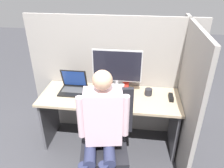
{
  "coord_description": "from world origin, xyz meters",
  "views": [
    {
      "loc": [
        0.32,
        -1.9,
        2.09
      ],
      "look_at": [
        0.05,
        0.15,
        0.97
      ],
      "focal_mm": 35.0,
      "sensor_mm": 36.0,
      "label": 1
    }
  ],
  "objects_px": {
    "stapler": "(171,97)",
    "person": "(101,129)",
    "paper_box": "(117,88)",
    "carrot_toy": "(110,106)",
    "office_chair": "(107,137)",
    "laptop": "(73,87)",
    "coffee_mug": "(148,92)",
    "monitor": "(117,67)"
  },
  "relations": [
    {
      "from": "laptop",
      "to": "coffee_mug",
      "type": "relative_size",
      "value": 3.59
    },
    {
      "from": "paper_box",
      "to": "monitor",
      "type": "xyz_separation_m",
      "value": [
        -0.0,
        0.0,
        0.28
      ]
    },
    {
      "from": "paper_box",
      "to": "carrot_toy",
      "type": "distance_m",
      "value": 0.38
    },
    {
      "from": "laptop",
      "to": "office_chair",
      "type": "distance_m",
      "value": 0.81
    },
    {
      "from": "stapler",
      "to": "carrot_toy",
      "type": "xyz_separation_m",
      "value": [
        -0.69,
        -0.27,
        -0.0
      ]
    },
    {
      "from": "paper_box",
      "to": "carrot_toy",
      "type": "relative_size",
      "value": 2.34
    },
    {
      "from": "stapler",
      "to": "laptop",
      "type": "bearing_deg",
      "value": 178.12
    },
    {
      "from": "carrot_toy",
      "to": "coffee_mug",
      "type": "bearing_deg",
      "value": 37.65
    },
    {
      "from": "stapler",
      "to": "office_chair",
      "type": "relative_size",
      "value": 0.14
    },
    {
      "from": "paper_box",
      "to": "coffee_mug",
      "type": "xyz_separation_m",
      "value": [
        0.39,
        -0.05,
        0.0
      ]
    },
    {
      "from": "laptop",
      "to": "coffee_mug",
      "type": "xyz_separation_m",
      "value": [
        0.92,
        0.02,
        -0.01
      ]
    },
    {
      "from": "laptop",
      "to": "person",
      "type": "height_order",
      "value": "person"
    },
    {
      "from": "stapler",
      "to": "coffee_mug",
      "type": "relative_size",
      "value": 1.69
    },
    {
      "from": "paper_box",
      "to": "office_chair",
      "type": "xyz_separation_m",
      "value": [
        -0.03,
        -0.65,
        -0.22
      ]
    },
    {
      "from": "carrot_toy",
      "to": "stapler",
      "type": "bearing_deg",
      "value": 21.22
    },
    {
      "from": "stapler",
      "to": "person",
      "type": "height_order",
      "value": "person"
    },
    {
      "from": "stapler",
      "to": "coffee_mug",
      "type": "xyz_separation_m",
      "value": [
        -0.26,
        0.06,
        0.02
      ]
    },
    {
      "from": "carrot_toy",
      "to": "person",
      "type": "height_order",
      "value": "person"
    },
    {
      "from": "stapler",
      "to": "monitor",
      "type": "bearing_deg",
      "value": 170.11
    },
    {
      "from": "office_chair",
      "to": "person",
      "type": "xyz_separation_m",
      "value": [
        -0.03,
        -0.16,
        0.24
      ]
    },
    {
      "from": "person",
      "to": "office_chair",
      "type": "bearing_deg",
      "value": 79.76
    },
    {
      "from": "laptop",
      "to": "stapler",
      "type": "bearing_deg",
      "value": -1.88
    },
    {
      "from": "paper_box",
      "to": "office_chair",
      "type": "distance_m",
      "value": 0.69
    },
    {
      "from": "stapler",
      "to": "person",
      "type": "xyz_separation_m",
      "value": [
        -0.7,
        -0.7,
        0.03
      ]
    },
    {
      "from": "carrot_toy",
      "to": "office_chair",
      "type": "xyz_separation_m",
      "value": [
        0.01,
        -0.27,
        -0.2
      ]
    },
    {
      "from": "carrot_toy",
      "to": "person",
      "type": "relative_size",
      "value": 0.09
    },
    {
      "from": "monitor",
      "to": "stapler",
      "type": "height_order",
      "value": "monitor"
    },
    {
      "from": "monitor",
      "to": "stapler",
      "type": "xyz_separation_m",
      "value": [
        0.65,
        -0.11,
        -0.3
      ]
    },
    {
      "from": "monitor",
      "to": "person",
      "type": "bearing_deg",
      "value": -93.77
    },
    {
      "from": "person",
      "to": "coffee_mug",
      "type": "relative_size",
      "value": 15.17
    },
    {
      "from": "office_chair",
      "to": "coffee_mug",
      "type": "height_order",
      "value": "office_chair"
    },
    {
      "from": "laptop",
      "to": "person",
      "type": "xyz_separation_m",
      "value": [
        0.48,
        -0.74,
        0.0
      ]
    },
    {
      "from": "monitor",
      "to": "laptop",
      "type": "bearing_deg",
      "value": -172.04
    },
    {
      "from": "stapler",
      "to": "coffee_mug",
      "type": "height_order",
      "value": "coffee_mug"
    },
    {
      "from": "laptop",
      "to": "carrot_toy",
      "type": "relative_size",
      "value": 2.58
    },
    {
      "from": "monitor",
      "to": "coffee_mug",
      "type": "xyz_separation_m",
      "value": [
        0.39,
        -0.05,
        -0.28
      ]
    },
    {
      "from": "office_chair",
      "to": "stapler",
      "type": "bearing_deg",
      "value": 38.67
    },
    {
      "from": "stapler",
      "to": "coffee_mug",
      "type": "distance_m",
      "value": 0.27
    },
    {
      "from": "laptop",
      "to": "monitor",
      "type": "bearing_deg",
      "value": 7.96
    },
    {
      "from": "coffee_mug",
      "to": "stapler",
      "type": "bearing_deg",
      "value": -13.33
    },
    {
      "from": "paper_box",
      "to": "coffee_mug",
      "type": "distance_m",
      "value": 0.39
    },
    {
      "from": "monitor",
      "to": "laptop",
      "type": "relative_size",
      "value": 1.85
    }
  ]
}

